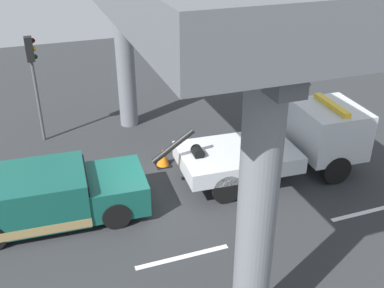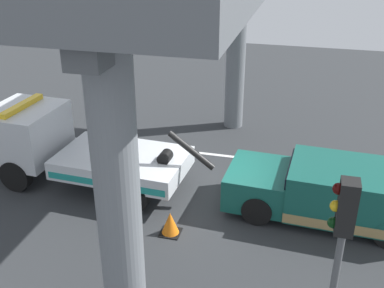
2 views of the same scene
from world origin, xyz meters
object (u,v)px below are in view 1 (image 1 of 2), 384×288
Objects in this scene: traffic_cone_orange at (163,158)px; traffic_light_far at (263,43)px; tow_truck_white at (291,142)px; traffic_light_near at (33,67)px; towed_van_green at (47,197)px.

traffic_light_far is at bearing 32.06° from traffic_cone_orange.
tow_truck_white reaches higher than traffic_cone_orange.
traffic_light_near is 5.90m from traffic_cone_orange.
traffic_light_near is at bearing 137.71° from traffic_cone_orange.
traffic_cone_orange is (-3.98, 1.94, -0.90)m from tow_truck_white.
tow_truck_white is at bearing -0.32° from towed_van_green.
towed_van_green is at bearing 179.68° from tow_truck_white.
traffic_cone_orange is at bearing 154.02° from tow_truck_white.
traffic_cone_orange is (4.08, 1.90, -0.47)m from towed_van_green.
traffic_light_near is at bearing 180.00° from traffic_light_far.
towed_van_green is at bearing -155.06° from traffic_cone_orange.
towed_van_green is at bearing -92.16° from traffic_light_near.
towed_van_green is 11.35m from traffic_light_far.
traffic_light_far is (9.50, 0.00, 0.02)m from traffic_light_near.
tow_truck_white is 9.74m from traffic_light_near.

